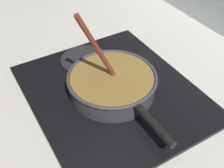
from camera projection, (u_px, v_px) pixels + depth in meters
ground at (33, 109)px, 0.87m from camera, size 2.40×1.60×0.04m
hob_plate at (112, 92)px, 0.88m from camera, size 0.56×0.48×0.01m
burner_ring at (112, 90)px, 0.87m from camera, size 0.20×0.20×0.01m
spare_burner at (85, 59)px, 1.00m from camera, size 0.17×0.17×0.01m
cooking_pan at (112, 83)px, 0.85m from camera, size 0.42×0.27×0.29m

